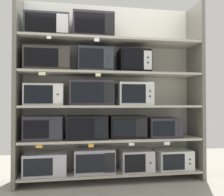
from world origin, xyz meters
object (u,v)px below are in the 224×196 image
object	(u,v)px
microwave_5	(86,127)
microwave_7	(162,127)
microwave_10	(134,94)
microwave_8	(44,95)
microwave_2	(135,160)
microwave_11	(48,60)
microwave_15	(93,27)
microwave_14	(47,26)
microwave_0	(46,163)
microwave_4	(44,128)
microwave_1	(94,160)
microwave_9	(91,93)
microwave_13	(134,62)
microwave_6	(127,127)
microwave_12	(95,61)
microwave_3	(173,159)

from	to	relation	value
microwave_5	microwave_7	xyz separation A→B (m)	(1.07, 0.00, -0.02)
microwave_10	microwave_8	bearing A→B (deg)	-180.00
microwave_10	microwave_2	bearing A→B (deg)	-0.02
microwave_2	microwave_5	xyz separation A→B (m)	(-0.68, 0.00, 0.46)
microwave_5	microwave_11	bearing A→B (deg)	179.99
microwave_11	microwave_15	size ratio (longest dim) A/B	1.06
microwave_14	microwave_15	distance (m)	0.60
microwave_0	microwave_10	size ratio (longest dim) A/B	1.16
microwave_8	microwave_11	world-z (taller)	microwave_11
microwave_4	microwave_0	bearing A→B (deg)	-0.44
microwave_1	microwave_14	xyz separation A→B (m)	(-0.61, -0.00, 1.78)
microwave_15	microwave_9	bearing A→B (deg)	-179.87
microwave_2	microwave_9	world-z (taller)	microwave_9
microwave_1	microwave_13	size ratio (longest dim) A/B	1.25
microwave_5	microwave_13	bearing A→B (deg)	-0.00
microwave_5	microwave_15	xyz separation A→B (m)	(0.08, 0.00, 1.35)
microwave_2	microwave_15	size ratio (longest dim) A/B	0.80
microwave_2	microwave_9	size ratio (longest dim) A/B	0.75
microwave_1	microwave_6	distance (m)	0.63
microwave_0	microwave_14	size ratio (longest dim) A/B	0.95
microwave_9	microwave_14	bearing A→B (deg)	179.99
microwave_0	microwave_5	distance (m)	0.70
microwave_8	microwave_14	size ratio (longest dim) A/B	0.87
microwave_14	microwave_15	bearing A→B (deg)	-0.00
microwave_0	microwave_13	world-z (taller)	microwave_13
microwave_0	microwave_13	xyz separation A→B (m)	(1.18, -0.00, 1.36)
microwave_6	microwave_12	size ratio (longest dim) A/B	1.05
microwave_12	microwave_2	bearing A→B (deg)	-0.01
microwave_5	microwave_1	bearing A→B (deg)	0.13
microwave_0	microwave_1	bearing A→B (deg)	0.00
microwave_7	microwave_6	bearing A→B (deg)	179.99
microwave_12	microwave_13	size ratio (longest dim) A/B	1.09
microwave_8	microwave_5	bearing A→B (deg)	0.01
microwave_7	microwave_8	bearing A→B (deg)	-179.99
microwave_6	microwave_15	bearing A→B (deg)	-179.97
microwave_9	microwave_12	bearing A→B (deg)	0.10
microwave_11	microwave_14	bearing A→B (deg)	-179.57
microwave_7	microwave_0	bearing A→B (deg)	-180.00
microwave_11	microwave_5	bearing A→B (deg)	-0.01
microwave_8	microwave_14	xyz separation A→B (m)	(0.04, 0.00, 0.90)
microwave_5	microwave_10	distance (m)	0.79
microwave_15	microwave_13	bearing A→B (deg)	-0.01
microwave_5	microwave_11	distance (m)	1.02
microwave_9	microwave_5	bearing A→B (deg)	-180.00
microwave_8	microwave_15	world-z (taller)	microwave_15
microwave_1	microwave_13	world-z (taller)	microwave_13
microwave_5	microwave_12	size ratio (longest dim) A/B	1.15
microwave_1	microwave_8	xyz separation A→B (m)	(-0.65, -0.00, 0.87)
microwave_8	microwave_9	size ratio (longest dim) A/B	0.85
microwave_3	microwave_14	world-z (taller)	microwave_14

